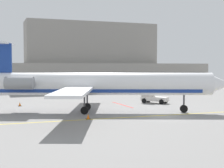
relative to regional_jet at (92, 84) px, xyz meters
The scene contains 9 objects.
ground 9.25m from the regional_jet, 42.96° to the right, with size 120.00×120.00×0.11m.
terminal_building 42.99m from the regional_jet, 72.30° to the left, with size 55.15×12.45×16.17m.
regional_jet is the anchor object (origin of this frame).
baggage_tug 13.25m from the regional_jet, 30.54° to the left, with size 3.58×4.03×2.08m.
pushback_tractor 35.73m from the regional_jet, 41.26° to the left, with size 3.29×2.76×2.01m.
safety_cone_alpha 6.01m from the regional_jet, 111.65° to the right, with size 0.47×0.47×0.55m.
safety_cone_bravo 4.61m from the regional_jet, 90.73° to the left, with size 0.47×0.47×0.55m.
safety_cone_charlie 12.45m from the regional_jet, 129.14° to the left, with size 0.47×0.47×0.55m.
safety_cone_delta 15.27m from the regional_jet, 26.62° to the left, with size 0.47×0.47×0.55m.
Camera 1 is at (-17.64, -32.27, 5.46)m, focal length 53.98 mm.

